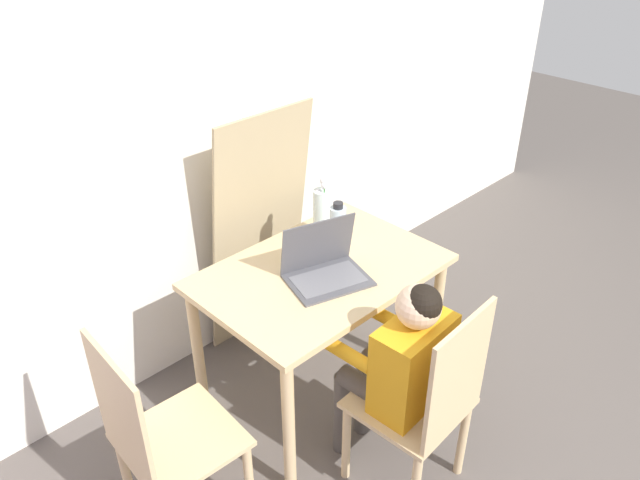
{
  "coord_description": "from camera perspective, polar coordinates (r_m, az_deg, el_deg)",
  "views": [
    {
      "loc": [
        -1.32,
        -0.08,
        2.23
      ],
      "look_at": [
        0.2,
        1.48,
        0.91
      ],
      "focal_mm": 35.0,
      "sensor_mm": 36.0,
      "label": 1
    }
  ],
  "objects": [
    {
      "name": "wall_back",
      "position": [
        2.83,
        -13.81,
        10.03
      ],
      "size": [
        6.4,
        0.05,
        2.5
      ],
      "color": "white",
      "rests_on": "ground_plane"
    },
    {
      "name": "dining_table",
      "position": [
        2.75,
        0.06,
        -4.45
      ],
      "size": [
        1.04,
        0.71,
        0.73
      ],
      "color": "#D6B784",
      "rests_on": "ground_plane"
    },
    {
      "name": "chair_occupied",
      "position": [
        2.49,
        9.63,
        -14.49
      ],
      "size": [
        0.42,
        0.42,
        0.93
      ],
      "rotation": [
        0.0,
        0.0,
        3.19
      ],
      "color": "#D6B784",
      "rests_on": "ground_plane"
    },
    {
      "name": "chair_spare",
      "position": [
        2.4,
        -14.34,
        -17.34
      ],
      "size": [
        0.42,
        0.42,
        0.93
      ],
      "rotation": [
        0.0,
        0.0,
        1.51
      ],
      "color": "#D6B784",
      "rests_on": "ground_plane"
    },
    {
      "name": "person_seated",
      "position": [
        2.44,
        7.42,
        -10.83
      ],
      "size": [
        0.35,
        0.44,
        0.98
      ],
      "rotation": [
        0.0,
        0.0,
        3.19
      ],
      "color": "orange",
      "rests_on": "ground_plane"
    },
    {
      "name": "laptop",
      "position": [
        2.61,
        0.36,
        -2.3
      ],
      "size": [
        0.39,
        0.33,
        0.25
      ],
      "rotation": [
        0.0,
        0.0,
        -0.3
      ],
      "color": "#4C4C51",
      "rests_on": "dining_table"
    },
    {
      "name": "flower_vase",
      "position": [
        2.86,
        0.2,
        2.62
      ],
      "size": [
        0.08,
        0.08,
        0.29
      ],
      "color": "silver",
      "rests_on": "dining_table"
    },
    {
      "name": "water_bottle",
      "position": [
        2.72,
        1.63,
        0.87
      ],
      "size": [
        0.07,
        0.07,
        0.26
      ],
      "color": "silver",
      "rests_on": "dining_table"
    },
    {
      "name": "cardboard_panel",
      "position": [
        3.16,
        -5.53,
        0.88
      ],
      "size": [
        0.57,
        0.2,
        1.29
      ],
      "color": "tan",
      "rests_on": "ground_plane"
    }
  ]
}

